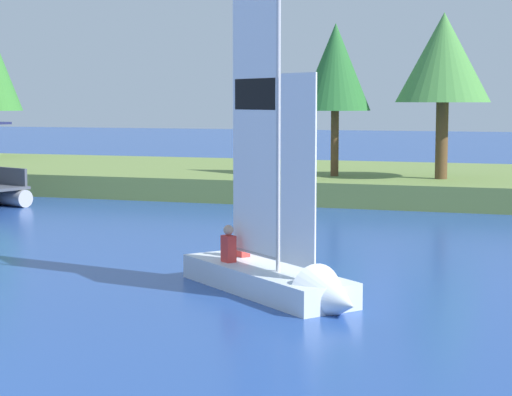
{
  "coord_description": "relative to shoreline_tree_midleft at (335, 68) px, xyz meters",
  "views": [
    {
      "loc": [
        9.04,
        -7.53,
        3.64
      ],
      "look_at": [
        1.93,
        13.92,
        1.2
      ],
      "focal_mm": 63.87,
      "sensor_mm": 36.0,
      "label": 1
    }
  ],
  "objects": [
    {
      "name": "shoreline_tree_midleft",
      "position": [
        0.0,
        0.0,
        0.0
      ],
      "size": [
        2.58,
        2.58,
        5.58
      ],
      "color": "brown",
      "rests_on": "shore_bank"
    },
    {
      "name": "shoreline_tree_centre",
      "position": [
        3.89,
        0.01,
        0.27
      ],
      "size": [
        3.33,
        3.33,
        5.85
      ],
      "color": "brown",
      "rests_on": "shore_bank"
    },
    {
      "name": "sailboat",
      "position": [
        3.11,
        -16.9,
        -4.3
      ],
      "size": [
        4.5,
        3.99,
        6.68
      ],
      "rotation": [
        0.0,
        0.0,
        -0.69
      ],
      "color": "silver",
      "rests_on": "ground"
    },
    {
      "name": "shore_bank",
      "position": [
        -1.25,
        2.79,
        -4.39
      ],
      "size": [
        80.0,
        11.42,
        0.84
      ],
      "primitive_type": "cube",
      "color": "olive",
      "rests_on": "ground"
    }
  ]
}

